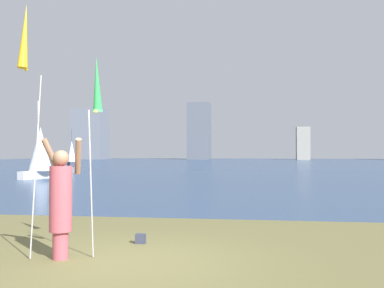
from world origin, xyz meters
TOP-DOWN VIEW (x-y plane):
  - ground at (0.00, 50.95)m, footprint 120.00×138.00m
  - person at (-1.07, 0.03)m, footprint 0.73×0.54m
  - kite_flag_left at (-1.56, -0.26)m, footprint 0.16×0.72m
  - kite_flag_right at (-0.59, 0.36)m, footprint 0.16×0.51m
  - bag at (-0.09, 1.43)m, footprint 0.19×0.13m
  - sailboat_0 at (-20.95, 46.64)m, footprint 1.76×2.21m
  - sailboat_1 at (-12.23, 21.22)m, footprint 1.90×3.13m
  - skyline_tower_0 at (-39.34, 100.84)m, footprint 7.74×7.20m
  - skyline_tower_1 at (-11.79, 102.10)m, footprint 5.32×6.20m
  - skyline_tower_2 at (12.87, 99.62)m, footprint 3.03×3.16m

SIDE VIEW (x-z plane):
  - ground at x=0.00m, z-range -0.12..0.00m
  - bag at x=-0.09m, z-range 0.00..0.19m
  - person at x=-1.07m, z-range -0.02..1.98m
  - sailboat_0 at x=-20.95m, z-range -0.81..3.92m
  - sailboat_1 at x=-12.23m, z-range -0.79..4.39m
  - kite_flag_right at x=-0.59m, z-range 1.13..4.53m
  - kite_flag_left at x=-1.56m, z-range 1.42..5.57m
  - skyline_tower_2 at x=12.87m, z-range 0.00..7.65m
  - skyline_tower_0 at x=-39.34m, z-range 0.00..12.57m
  - skyline_tower_1 at x=-11.79m, z-range 0.00..13.80m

